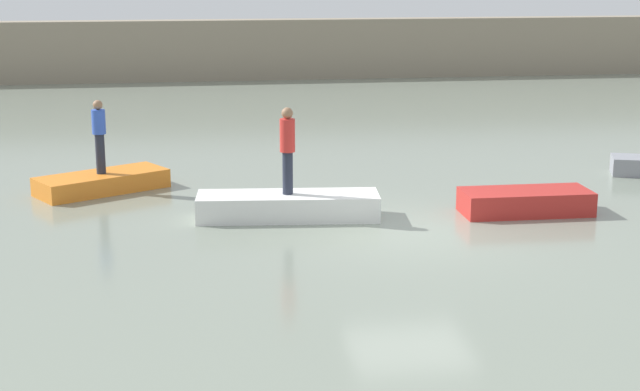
% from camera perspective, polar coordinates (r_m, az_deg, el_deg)
% --- Properties ---
extents(ground_plane, '(120.00, 120.00, 0.00)m').
position_cam_1_polar(ground_plane, '(19.38, 5.43, -2.27)').
color(ground_plane, gray).
extents(embankment_wall, '(80.00, 1.20, 2.72)m').
position_cam_1_polar(embankment_wall, '(44.83, -2.66, 8.66)').
color(embankment_wall, gray).
rests_on(embankment_wall, ground_plane).
extents(rowboat_orange, '(3.22, 2.56, 0.44)m').
position_cam_1_polar(rowboat_orange, '(23.34, -12.81, 0.76)').
color(rowboat_orange, orange).
rests_on(rowboat_orange, ground_plane).
extents(rowboat_white, '(3.93, 1.46, 0.53)m').
position_cam_1_polar(rowboat_white, '(20.37, -1.91, -0.64)').
color(rowboat_white, white).
rests_on(rowboat_white, ground_plane).
extents(rowboat_red, '(2.79, 1.16, 0.51)m').
position_cam_1_polar(rowboat_red, '(21.24, 12.09, -0.36)').
color(rowboat_red, red).
rests_on(rowboat_red, ground_plane).
extents(person_red_shirt, '(0.32, 0.32, 1.84)m').
position_cam_1_polar(person_red_shirt, '(20.09, -1.94, 2.96)').
color(person_red_shirt, '#232838').
rests_on(person_red_shirt, rowboat_white).
extents(person_blue_shirt, '(0.32, 0.32, 1.74)m').
position_cam_1_polar(person_blue_shirt, '(23.11, -12.97, 3.64)').
color(person_blue_shirt, '#232838').
rests_on(person_blue_shirt, rowboat_orange).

